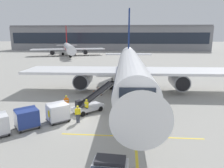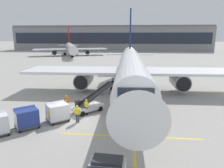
{
  "view_description": "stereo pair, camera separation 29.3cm",
  "coord_description": "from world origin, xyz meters",
  "px_view_note": "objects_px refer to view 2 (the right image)",
  "views": [
    {
      "loc": [
        5.05,
        -18.36,
        8.27
      ],
      "look_at": [
        3.25,
        4.57,
        2.93
      ],
      "focal_mm": 33.3,
      "sensor_mm": 36.0,
      "label": 1
    },
    {
      "loc": [
        5.35,
        -18.33,
        8.27
      ],
      "look_at": [
        3.25,
        4.57,
        2.93
      ],
      "focal_mm": 33.3,
      "sensor_mm": 36.0,
      "label": 2
    }
  ],
  "objects_px": {
    "baggage_cart_second": "(26,117)",
    "safety_cone_engine_keepout": "(100,93)",
    "distant_airplane": "(71,48)",
    "ground_crew_by_carts": "(86,106)",
    "safety_cone_nose_mark": "(94,93)",
    "ground_crew_by_loader": "(66,101)",
    "baggage_cart_lead": "(57,112)",
    "ground_crew_wingwalker": "(77,113)",
    "belt_loader": "(89,104)",
    "ground_crew_marshaller": "(50,114)",
    "safety_cone_wingtip": "(99,89)",
    "parked_airplane": "(131,68)"
  },
  "relations": [
    {
      "from": "parked_airplane",
      "to": "distant_airplane",
      "type": "relative_size",
      "value": 1.08
    },
    {
      "from": "baggage_cart_second",
      "to": "safety_cone_nose_mark",
      "type": "height_order",
      "value": "baggage_cart_second"
    },
    {
      "from": "distant_airplane",
      "to": "safety_cone_nose_mark",
      "type": "bearing_deg",
      "value": -70.91
    },
    {
      "from": "belt_loader",
      "to": "ground_crew_marshaller",
      "type": "relative_size",
      "value": 2.7
    },
    {
      "from": "ground_crew_marshaller",
      "to": "safety_cone_nose_mark",
      "type": "distance_m",
      "value": 10.91
    },
    {
      "from": "distant_airplane",
      "to": "belt_loader",
      "type": "bearing_deg",
      "value": -72.22
    },
    {
      "from": "ground_crew_marshaller",
      "to": "safety_cone_wingtip",
      "type": "relative_size",
      "value": 2.62
    },
    {
      "from": "ground_crew_wingwalker",
      "to": "safety_cone_nose_mark",
      "type": "bearing_deg",
      "value": 90.51
    },
    {
      "from": "belt_loader",
      "to": "ground_crew_by_loader",
      "type": "distance_m",
      "value": 2.7
    },
    {
      "from": "baggage_cart_lead",
      "to": "ground_crew_marshaller",
      "type": "bearing_deg",
      "value": -118.99
    },
    {
      "from": "belt_loader",
      "to": "ground_crew_by_loader",
      "type": "xyz_separation_m",
      "value": [
        -2.69,
        0.19,
        0.14
      ]
    },
    {
      "from": "ground_crew_by_loader",
      "to": "ground_crew_by_carts",
      "type": "distance_m",
      "value": 2.86
    },
    {
      "from": "baggage_cart_lead",
      "to": "ground_crew_by_loader",
      "type": "relative_size",
      "value": 1.49
    },
    {
      "from": "ground_crew_by_carts",
      "to": "distant_airplane",
      "type": "xyz_separation_m",
      "value": [
        -21.33,
        67.93,
        2.17
      ]
    },
    {
      "from": "baggage_cart_second",
      "to": "ground_crew_by_carts",
      "type": "height_order",
      "value": "baggage_cart_second"
    },
    {
      "from": "belt_loader",
      "to": "distant_airplane",
      "type": "relative_size",
      "value": 0.12
    },
    {
      "from": "ground_crew_wingwalker",
      "to": "distant_airplane",
      "type": "xyz_separation_m",
      "value": [
        -20.88,
        70.05,
        2.17
      ]
    },
    {
      "from": "safety_cone_nose_mark",
      "to": "ground_crew_by_loader",
      "type": "bearing_deg",
      "value": -107.2
    },
    {
      "from": "parked_airplane",
      "to": "ground_crew_marshaller",
      "type": "bearing_deg",
      "value": -120.16
    },
    {
      "from": "safety_cone_engine_keepout",
      "to": "baggage_cart_lead",
      "type": "bearing_deg",
      "value": -106.42
    },
    {
      "from": "safety_cone_wingtip",
      "to": "ground_crew_wingwalker",
      "type": "bearing_deg",
      "value": -91.09
    },
    {
      "from": "parked_airplane",
      "to": "safety_cone_engine_keepout",
      "type": "relative_size",
      "value": 58.72
    },
    {
      "from": "ground_crew_by_carts",
      "to": "safety_cone_wingtip",
      "type": "bearing_deg",
      "value": 91.27
    },
    {
      "from": "baggage_cart_second",
      "to": "safety_cone_engine_keepout",
      "type": "height_order",
      "value": "baggage_cart_second"
    },
    {
      "from": "belt_loader",
      "to": "safety_cone_nose_mark",
      "type": "xyz_separation_m",
      "value": [
        -0.65,
        6.78,
        -0.57
      ]
    },
    {
      "from": "baggage_cart_second",
      "to": "distant_airplane",
      "type": "distance_m",
      "value": 73.56
    },
    {
      "from": "ground_crew_by_loader",
      "to": "ground_crew_marshaller",
      "type": "distance_m",
      "value": 4.04
    },
    {
      "from": "ground_crew_marshaller",
      "to": "ground_crew_wingwalker",
      "type": "height_order",
      "value": "same"
    },
    {
      "from": "safety_cone_wingtip",
      "to": "parked_airplane",
      "type": "bearing_deg",
      "value": 6.62
    },
    {
      "from": "ground_crew_by_loader",
      "to": "safety_cone_nose_mark",
      "type": "xyz_separation_m",
      "value": [
        2.04,
        6.59,
        -0.7
      ]
    },
    {
      "from": "ground_crew_wingwalker",
      "to": "safety_cone_engine_keepout",
      "type": "distance_m",
      "value": 9.93
    },
    {
      "from": "safety_cone_engine_keepout",
      "to": "ground_crew_marshaller",
      "type": "bearing_deg",
      "value": -107.45
    },
    {
      "from": "belt_loader",
      "to": "baggage_cart_second",
      "type": "bearing_deg",
      "value": -135.67
    },
    {
      "from": "belt_loader",
      "to": "safety_cone_wingtip",
      "type": "distance_m",
      "value": 8.77
    },
    {
      "from": "ground_crew_by_loader",
      "to": "safety_cone_wingtip",
      "type": "xyz_separation_m",
      "value": [
        2.35,
        8.55,
        -0.67
      ]
    },
    {
      "from": "belt_loader",
      "to": "safety_cone_engine_keepout",
      "type": "distance_m",
      "value": 6.71
    },
    {
      "from": "ground_crew_by_carts",
      "to": "safety_cone_nose_mark",
      "type": "bearing_deg",
      "value": 93.89
    },
    {
      "from": "ground_crew_by_loader",
      "to": "belt_loader",
      "type": "bearing_deg",
      "value": -4.01
    },
    {
      "from": "parked_airplane",
      "to": "baggage_cart_lead",
      "type": "bearing_deg",
      "value": -120.23
    },
    {
      "from": "distant_airplane",
      "to": "ground_crew_by_carts",
      "type": "bearing_deg",
      "value": -72.57
    },
    {
      "from": "baggage_cart_lead",
      "to": "ground_crew_wingwalker",
      "type": "height_order",
      "value": "baggage_cart_lead"
    },
    {
      "from": "ground_crew_wingwalker",
      "to": "safety_cone_wingtip",
      "type": "bearing_deg",
      "value": 88.91
    },
    {
      "from": "safety_cone_wingtip",
      "to": "belt_loader",
      "type": "bearing_deg",
      "value": -87.79
    },
    {
      "from": "baggage_cart_lead",
      "to": "belt_loader",
      "type": "bearing_deg",
      "value": 49.34
    },
    {
      "from": "belt_loader",
      "to": "safety_cone_engine_keepout",
      "type": "relative_size",
      "value": 6.64
    },
    {
      "from": "ground_crew_marshaller",
      "to": "baggage_cart_second",
      "type": "bearing_deg",
      "value": -152.91
    },
    {
      "from": "parked_airplane",
      "to": "ground_crew_by_carts",
      "type": "xyz_separation_m",
      "value": [
        -4.71,
        -10.38,
        -2.59
      ]
    },
    {
      "from": "baggage_cart_lead",
      "to": "safety_cone_engine_keepout",
      "type": "height_order",
      "value": "baggage_cart_lead"
    },
    {
      "from": "ground_crew_by_carts",
      "to": "distant_airplane",
      "type": "distance_m",
      "value": 71.24
    },
    {
      "from": "ground_crew_by_loader",
      "to": "ground_crew_marshaller",
      "type": "xyz_separation_m",
      "value": [
        -0.36,
        -4.03,
        0.0
      ]
    }
  ]
}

